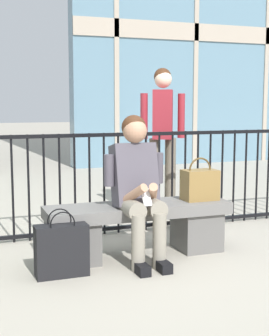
{
  "coord_description": "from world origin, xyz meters",
  "views": [
    {
      "loc": [
        -1.46,
        -3.88,
        1.31
      ],
      "look_at": [
        0.0,
        0.1,
        0.75
      ],
      "focal_mm": 52.76,
      "sensor_mm": 36.0,
      "label": 1
    }
  ],
  "objects": [
    {
      "name": "seated_person_with_phone",
      "position": [
        -0.05,
        -0.13,
        0.65
      ],
      "size": [
        0.52,
        0.66,
        1.21
      ],
      "color": "gray",
      "rests_on": "ground"
    },
    {
      "name": "stone_bench",
      "position": [
        0.0,
        0.0,
        0.27
      ],
      "size": [
        1.6,
        0.44,
        0.45
      ],
      "color": "slate",
      "rests_on": "ground"
    },
    {
      "name": "ground_plane",
      "position": [
        0.0,
        0.0,
        0.0
      ],
      "size": [
        60.0,
        60.0,
        0.0
      ],
      "primitive_type": "plane",
      "color": "#A8A091"
    },
    {
      "name": "handbag_on_bench",
      "position": [
        0.58,
        -0.01,
        0.59
      ],
      "size": [
        0.31,
        0.2,
        0.38
      ],
      "color": "olive",
      "rests_on": "stone_bench"
    },
    {
      "name": "shopping_bag",
      "position": [
        -0.73,
        -0.28,
        0.2
      ],
      "size": [
        0.4,
        0.17,
        0.51
      ],
      "color": "black",
      "rests_on": "ground"
    },
    {
      "name": "plaza_railing",
      "position": [
        -0.0,
        0.78,
        0.52
      ],
      "size": [
        7.9,
        0.04,
        1.02
      ],
      "color": "black",
      "rests_on": "ground"
    },
    {
      "name": "bystander_at_railing",
      "position": [
        0.83,
        1.4,
        1.0
      ],
      "size": [
        0.55,
        0.44,
        1.71
      ],
      "color": "#6B6051",
      "rests_on": "ground"
    }
  ]
}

